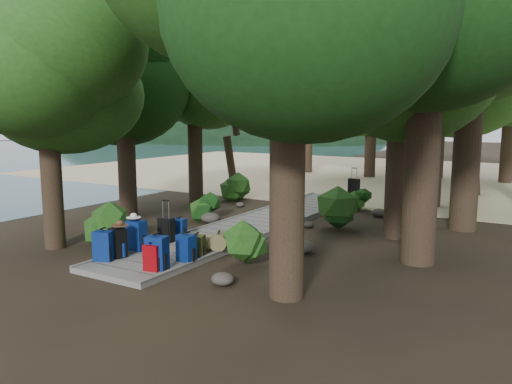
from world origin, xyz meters
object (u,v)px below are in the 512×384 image
Objects in this scene: suitcase_on_boardwalk at (166,230)px; lone_suitcase_on_sand at (354,187)px; sun_lounger at (420,185)px; backpack_right_a at (153,256)px; backpack_right_b at (157,251)px; backpack_left_b at (118,241)px; backpack_left_c at (137,234)px; backpack_left_a at (103,244)px; kayak at (296,178)px; duffel_right_khaki at (219,241)px; backpack_right_d at (197,244)px; backpack_right_c at (186,247)px; backpack_left_d at (179,227)px.

suitcase_on_boardwalk reaches higher than lone_suitcase_on_sand.
sun_lounger is (2.13, 2.23, -0.04)m from lone_suitcase_on_sand.
backpack_right_a reaches higher than lone_suitcase_on_sand.
suitcase_on_boardwalk is (-1.37, 1.85, -0.08)m from backpack_right_b.
backpack_left_c is at bearing 110.49° from backpack_left_b.
backpack_left_a is 12.26m from lone_suitcase_on_sand.
sun_lounger is (3.35, 14.43, -0.16)m from backpack_left_a.
backpack_left_b is at bearing -99.46° from kayak.
backpack_right_a is at bearing -125.89° from duffel_right_khaki.
backpack_left_a reaches higher than backpack_right_d.
duffel_right_khaki reaches higher than kayak.
backpack_left_b is 1.75m from backpack_right_d.
backpack_left_b is 0.64m from backpack_left_c.
kayak is (-4.27, 14.91, -0.30)m from backpack_right_b.
backpack_right_c is at bearing -121.49° from duffel_right_khaki.
backpack_right_d is at bearing 10.36° from backpack_left_c.
kayak is at bearing 158.33° from lone_suitcase_on_sand.
backpack_left_b is (0.04, 0.38, -0.01)m from backpack_left_a.
backpack_right_c is 1.11× the size of duffel_right_khaki.
suitcase_on_boardwalk is at bearing 84.93° from backpack_left_c.
sun_lounger is (1.78, 13.54, -0.12)m from backpack_right_c.
duffel_right_khaki is 0.16× the size of kayak.
backpack_left_d is 1.02× the size of backpack_right_d.
backpack_left_d is 0.89× the size of backpack_right_a.
backpack_right_b is 0.40× the size of sun_lounger.
backpack_right_d is at bearing 74.67° from backpack_right_b.
backpack_right_a reaches higher than backpack_left_d.
sun_lounger is at bearing 92.65° from backpack_left_b.
backpack_right_d is (0.11, 1.31, -0.04)m from backpack_right_a.
sun_lounger is at bearing 72.60° from backpack_right_a.
backpack_left_c is (-0.01, 1.02, 0.03)m from backpack_left_a.
sun_lounger is (3.33, 11.92, -0.06)m from backpack_left_d.
lone_suitcase_on_sand is (-0.35, 11.31, -0.08)m from backpack_right_c.
backpack_right_d is at bearing -75.18° from lone_suitcase_on_sand.
backpack_left_a is 1.99m from suitcase_on_boardwalk.
backpack_left_d is at bearing 134.04° from duffel_right_khaki.
suitcase_on_boardwalk is (0.05, 1.99, -0.06)m from backpack_left_a.
backpack_right_b is at bearing 5.95° from backpack_left_b.
kayak is at bearing 78.27° from duffel_right_khaki.
backpack_left_a is 0.39× the size of sun_lounger.
backpack_left_d is 2.25m from backpack_right_c.
lone_suitcase_on_sand is (1.22, 11.18, -0.15)m from backpack_left_c.
backpack_left_d reaches higher than backpack_right_d.
duffel_right_khaki is at bearing 64.96° from backpack_right_d.
lone_suitcase_on_sand is (1.17, 11.82, -0.11)m from backpack_left_b.
duffel_right_khaki is at bearing -91.72° from kayak.
backpack_left_c is (-0.05, 0.64, 0.03)m from backpack_left_b.
lone_suitcase_on_sand is at bearing 81.16° from backpack_right_a.
lone_suitcase_on_sand is at bearing 79.76° from backpack_right_b.
backpack_left_c is 11.25m from lone_suitcase_on_sand.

